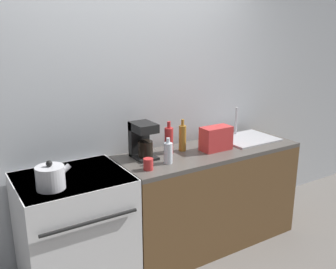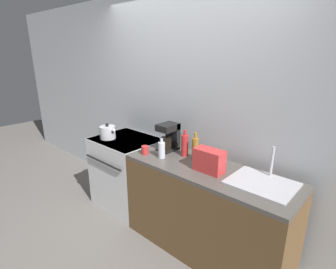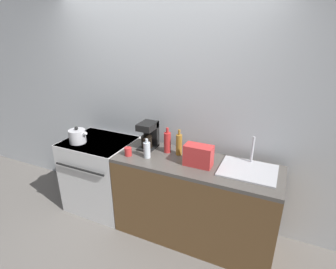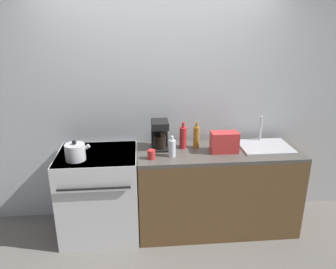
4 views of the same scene
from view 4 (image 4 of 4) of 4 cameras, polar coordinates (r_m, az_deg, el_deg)
The scene contains 12 objects.
ground_plane at distance 3.47m, azimuth -0.70°, elevation -18.94°, with size 12.00×12.00×0.00m, color slate.
wall_back at distance 3.53m, azimuth -1.69°, elevation 5.46°, with size 8.00×0.05×2.60m.
stove at distance 3.50m, azimuth -11.79°, elevation -9.88°, with size 0.78×0.69×0.90m.
counter_block at distance 3.55m, azimuth 8.54°, elevation -9.50°, with size 1.65×0.59×0.90m.
kettle at distance 3.19m, azimuth -15.83°, elevation -2.93°, with size 0.24×0.19×0.20m.
toaster at distance 3.29m, azimuth 9.78°, elevation -1.31°, with size 0.27×0.14×0.21m.
coffee_maker at distance 3.33m, azimuth -1.45°, elevation 0.22°, with size 0.17×0.23×0.29m.
sink_tray at distance 3.54m, azimuth 16.51°, elevation -1.85°, with size 0.51×0.42×0.28m.
bottle_red at distance 3.34m, azimuth 2.65°, elevation -0.49°, with size 0.07×0.07×0.28m.
bottle_clear at distance 3.14m, azimuth 0.71°, elevation -2.35°, with size 0.07×0.07×0.21m.
bottle_amber at distance 3.35m, azimuth 4.95°, elevation -0.43°, with size 0.06×0.06×0.28m.
cup_red at distance 3.11m, azimuth -2.92°, elevation -3.48°, with size 0.07×0.07×0.09m.
Camera 4 is at (-0.20, -2.70, 2.17)m, focal length 35.00 mm.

